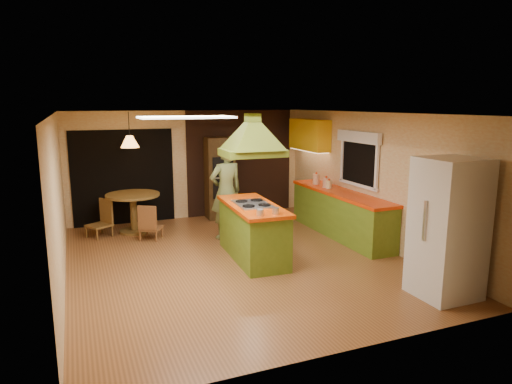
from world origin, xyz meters
name	(u,v)px	position (x,y,z in m)	size (l,w,h in m)	color
ground	(237,260)	(0.00, 0.00, 0.00)	(6.50, 6.50, 0.00)	brown
room_walls	(236,189)	(0.00, 0.00, 1.25)	(5.50, 6.50, 6.50)	beige
ceiling_plane	(235,113)	(0.00, 0.00, 2.50)	(6.50, 6.50, 0.00)	silver
brick_panel	(240,162)	(1.25, 3.23, 1.25)	(2.64, 0.03, 2.50)	#381E14
nook_opening	(124,177)	(-1.50, 3.23, 1.05)	(2.20, 0.03, 2.10)	black
right_counter	(340,213)	(2.45, 0.60, 0.46)	(0.62, 3.05, 0.92)	olive
upper_cabinets	(309,135)	(2.57, 2.20, 1.95)	(0.34, 1.40, 0.70)	yellow
window_right	(359,150)	(2.70, 0.40, 1.77)	(0.12, 1.35, 1.06)	black
fluor_panel	(186,117)	(-1.10, -1.20, 2.48)	(1.20, 0.60, 0.03)	white
kitchen_island	(253,231)	(0.30, -0.01, 0.49)	(0.87, 1.96, 0.97)	#5D7E1F
range_hood	(253,129)	(0.30, -0.01, 2.25)	(1.03, 0.76, 0.79)	olive
man	(226,192)	(0.25, 1.30, 0.95)	(0.69, 0.45, 1.89)	#576033
refrigerator	(448,228)	(2.21, -2.49, 0.98)	(0.80, 0.76, 1.95)	silver
wall_oven	(219,178)	(0.63, 2.95, 0.95)	(0.65, 0.63, 1.89)	#442E15
dining_table	(133,205)	(-1.42, 2.42, 0.58)	(1.10, 1.10, 0.82)	brown
chair_left	(99,219)	(-2.12, 2.32, 0.38)	(0.41, 0.41, 0.76)	brown
chair_near	(151,222)	(-1.17, 1.77, 0.36)	(0.39, 0.39, 0.72)	brown
pendant_lamp	(130,142)	(-1.42, 2.42, 1.90)	(0.37, 0.37, 0.24)	#FF9E3F
canister_large	(316,179)	(2.40, 1.52, 1.03)	(0.15, 0.15, 0.22)	#F7E5C7
canister_medium	(326,183)	(2.40, 1.10, 1.02)	(0.14, 0.14, 0.20)	beige
canister_small	(329,184)	(2.40, 0.98, 1.00)	(0.12, 0.12, 0.16)	#FFF5CD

